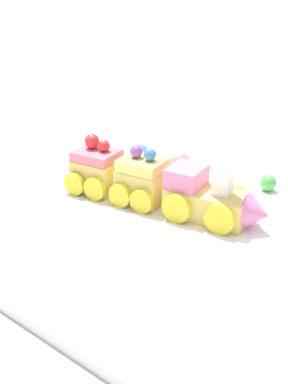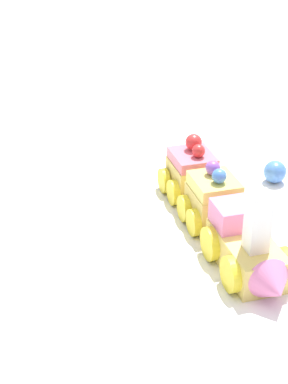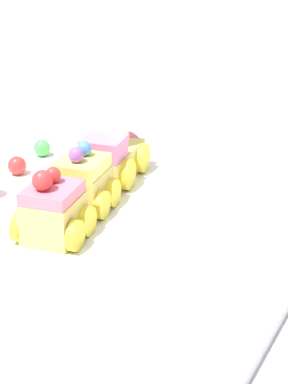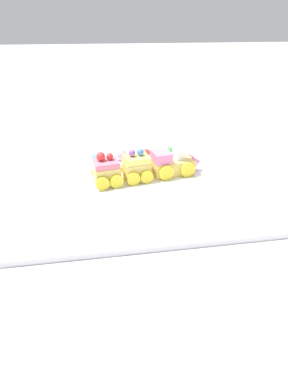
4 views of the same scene
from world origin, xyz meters
name	(u,v)px [view 1 (image 1 of 4)]	position (x,y,z in m)	size (l,w,h in m)	color
ground_plane	(146,232)	(0.00, 0.00, 0.00)	(10.00, 10.00, 0.00)	#B2B2B7
display_board	(146,227)	(0.00, 0.00, 0.01)	(0.64, 0.42, 0.01)	white
cake_train_locomotive	(214,199)	(0.06, 0.06, 0.04)	(0.13, 0.08, 0.10)	#EACC66
cake_car_lemon	(143,181)	(-0.04, 0.04, 0.04)	(0.07, 0.08, 0.08)	#EACC66
cake_car_strawberry	(97,170)	(-0.12, 0.03, 0.04)	(0.07, 0.08, 0.08)	#EACC66
gumball_blue	(140,154)	(-0.14, 0.15, 0.03)	(0.03, 0.03, 0.03)	#4C84E0
gumball_red	(222,172)	(0.00, 0.17, 0.02)	(0.02, 0.02, 0.02)	red
gumball_pink	(180,161)	(-0.07, 0.16, 0.03)	(0.03, 0.03, 0.03)	pink
gumball_green	(268,183)	(0.07, 0.18, 0.02)	(0.02, 0.02, 0.02)	#4CBC56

